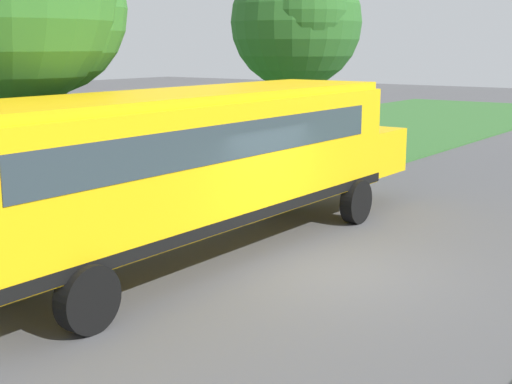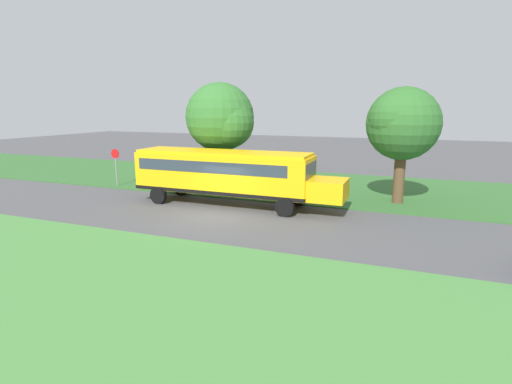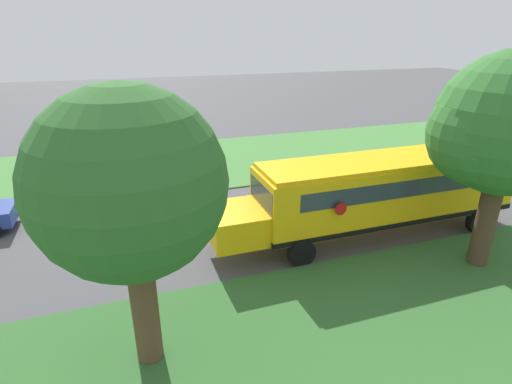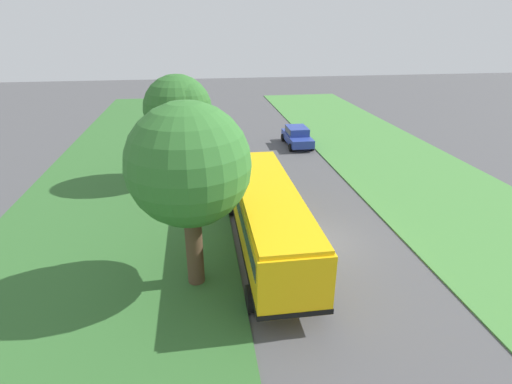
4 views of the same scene
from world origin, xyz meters
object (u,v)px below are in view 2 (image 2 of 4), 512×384
(oak_tree_beside_bus, at_px, (222,119))
(stop_sign, at_px, (116,163))
(school_bus, at_px, (227,172))
(oak_tree_roadside_mid, at_px, (401,123))

(oak_tree_beside_bus, bearing_deg, stop_sign, -82.14)
(school_bus, height_order, oak_tree_beside_bus, oak_tree_beside_bus)
(oak_tree_roadside_mid, relative_size, stop_sign, 2.48)
(stop_sign, bearing_deg, oak_tree_roadside_mid, 95.38)
(school_bus, bearing_deg, stop_sign, -101.51)
(school_bus, xyz_separation_m, oak_tree_beside_bus, (-3.10, -1.79, 2.95))
(oak_tree_beside_bus, relative_size, stop_sign, 2.64)
(oak_tree_roadside_mid, distance_m, stop_sign, 19.30)
(oak_tree_beside_bus, distance_m, oak_tree_roadside_mid, 10.99)
(school_bus, xyz_separation_m, stop_sign, (-2.00, -9.80, -0.19))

